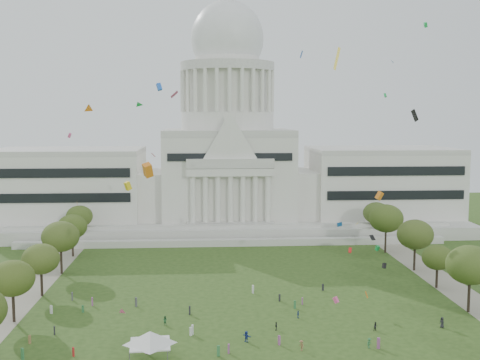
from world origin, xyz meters
name	(u,v)px	position (x,y,z in m)	size (l,w,h in m)	color
ground	(257,351)	(0.00, 0.00, 0.00)	(400.00, 400.00, 0.00)	#2C4817
capitol	(228,164)	(0.00, 113.59, 22.30)	(160.00, 64.50, 91.30)	#B9B5AD
path_left	(18,302)	(-48.00, 30.00, 0.02)	(8.00, 160.00, 0.04)	gray
path_right	(460,293)	(48.00, 30.00, 0.02)	(8.00, 160.00, 0.04)	gray
row_tree_l_2	(12,278)	(-45.04, 17.30, 8.51)	(8.42, 8.42, 11.97)	black
row_tree_r_2	(470,265)	(44.17, 17.44, 9.66)	(9.55, 9.55, 13.58)	black
row_tree_l_3	(41,259)	(-44.09, 33.92, 8.21)	(8.12, 8.12, 11.55)	black
row_tree_r_3	(437,257)	(44.40, 34.48, 7.08)	(7.01, 7.01, 9.98)	black
row_tree_l_4	(61,237)	(-44.08, 52.42, 9.39)	(9.29, 9.29, 13.21)	black
row_tree_r_4	(415,234)	(44.76, 50.04, 9.29)	(9.19, 9.19, 13.06)	black
row_tree_l_5	(72,227)	(-45.22, 71.01, 8.42)	(8.33, 8.33, 11.85)	black
row_tree_r_5	(386,218)	(43.49, 70.19, 9.93)	(9.82, 9.82, 13.96)	black
row_tree_l_6	(79,216)	(-46.87, 89.14, 8.27)	(8.19, 8.19, 11.64)	black
row_tree_r_6	(376,213)	(45.96, 88.13, 8.51)	(8.42, 8.42, 11.97)	black
event_tent	(150,337)	(-17.49, -2.59, 3.85)	(9.56, 9.56, 4.96)	#4C4C4C
person_0	(442,322)	(35.35, 9.05, 1.01)	(0.99, 0.64, 2.02)	#26262B
person_2	(376,327)	(22.56, 8.13, 0.84)	(0.82, 0.51, 1.69)	#26262B
person_3	(301,345)	(7.46, -0.18, 0.91)	(1.18, 0.61, 1.82)	olive
person_4	(276,326)	(4.43, 9.69, 0.77)	(0.90, 0.49, 1.53)	#26262B
person_5	(246,337)	(-1.45, 4.29, 0.98)	(1.81, 0.72, 1.95)	navy
person_8	(165,320)	(-16.14, 13.80, 0.88)	(0.86, 0.53, 1.77)	#33723F
person_9	(369,343)	(19.13, 0.16, 0.89)	(1.15, 0.60, 1.79)	#33723F
person_10	(298,314)	(9.51, 16.01, 0.74)	(0.87, 0.47, 1.48)	navy
distant_crowd	(178,319)	(-13.64, 14.26, 0.86)	(60.28, 35.95, 1.93)	olive
kite_swarm	(275,197)	(3.85, 7.29, 25.10)	(79.57, 104.09, 53.34)	green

